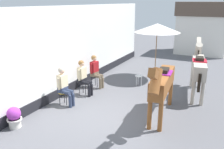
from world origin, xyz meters
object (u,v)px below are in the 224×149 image
object	(u,v)px
seated_visitor_middle	(83,76)
cafe_parasol	(157,28)
seated_visitor_near	(64,84)
saddled_horse_far	(198,66)
saddled_horse_near	(162,83)
seated_visitor_far	(96,70)
flower_planter_near	(14,117)
spare_stool_white	(139,77)

from	to	relation	value
seated_visitor_middle	cafe_parasol	bearing A→B (deg)	61.29
seated_visitor_near	saddled_horse_far	distance (m)	5.16
seated_visitor_near	saddled_horse_near	bearing A→B (deg)	10.05
seated_visitor_near	seated_visitor_far	size ratio (longest dim) A/B	1.00
saddled_horse_near	saddled_horse_far	bearing A→B (deg)	74.04
saddled_horse_near	cafe_parasol	xyz separation A→B (m)	(-1.36, 3.96, 1.20)
seated_visitor_near	flower_planter_near	distance (m)	2.02
saddled_horse_far	cafe_parasol	xyz separation A→B (m)	(-2.10, 1.37, 1.20)
seated_visitor_near	seated_visitor_far	distance (m)	2.10
seated_visitor_middle	cafe_parasol	distance (m)	4.21
flower_planter_near	cafe_parasol	size ratio (longest dim) A/B	0.25
saddled_horse_near	saddled_horse_far	world-z (taller)	same
seated_visitor_middle	saddled_horse_far	distance (m)	4.49
seated_visitor_far	saddled_horse_near	world-z (taller)	saddled_horse_near
saddled_horse_near	saddled_horse_far	xyz separation A→B (m)	(0.74, 2.60, 0.00)
seated_visitor_near	spare_stool_white	world-z (taller)	seated_visitor_near
saddled_horse_near	flower_planter_near	xyz separation A→B (m)	(-3.64, -2.53, -0.82)
spare_stool_white	flower_planter_near	bearing A→B (deg)	-111.70
spare_stool_white	seated_visitor_near	bearing A→B (deg)	-118.27
seated_visitor_middle	flower_planter_near	size ratio (longest dim) A/B	2.17
seated_visitor_middle	saddled_horse_far	bearing A→B (deg)	27.31
flower_planter_near	cafe_parasol	world-z (taller)	cafe_parasol
spare_stool_white	seated_visitor_middle	bearing A→B (deg)	-129.10
seated_visitor_middle	cafe_parasol	world-z (taller)	cafe_parasol
seated_visitor_near	cafe_parasol	bearing A→B (deg)	66.86
flower_planter_near	spare_stool_white	xyz separation A→B (m)	(2.00, 5.02, 0.07)
saddled_horse_far	cafe_parasol	size ratio (longest dim) A/B	1.15
saddled_horse_near	seated_visitor_middle	bearing A→B (deg)	170.39
seated_visitor_far	spare_stool_white	bearing A→B (deg)	31.64
seated_visitor_near	saddled_horse_near	distance (m)	3.37
cafe_parasol	saddled_horse_near	bearing A→B (deg)	-71.09
cafe_parasol	flower_planter_near	bearing A→B (deg)	-109.40
saddled_horse_near	spare_stool_white	bearing A→B (deg)	123.38
seated_visitor_near	cafe_parasol	size ratio (longest dim) A/B	0.54
saddled_horse_near	seated_visitor_near	bearing A→B (deg)	-169.95
seated_visitor_far	seated_visitor_near	bearing A→B (deg)	-91.60
flower_planter_near	spare_stool_white	size ratio (longest dim) A/B	1.39
seated_visitor_far	spare_stool_white	xyz separation A→B (m)	(1.60, 0.98, -0.38)
seated_visitor_middle	flower_planter_near	xyz separation A→B (m)	(-0.42, -3.07, -0.44)
saddled_horse_far	spare_stool_white	xyz separation A→B (m)	(-2.39, -0.10, -0.76)
seated_visitor_far	cafe_parasol	distance (m)	3.48
seated_visitor_near	saddled_horse_far	xyz separation A→B (m)	(4.04, 3.18, 0.38)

